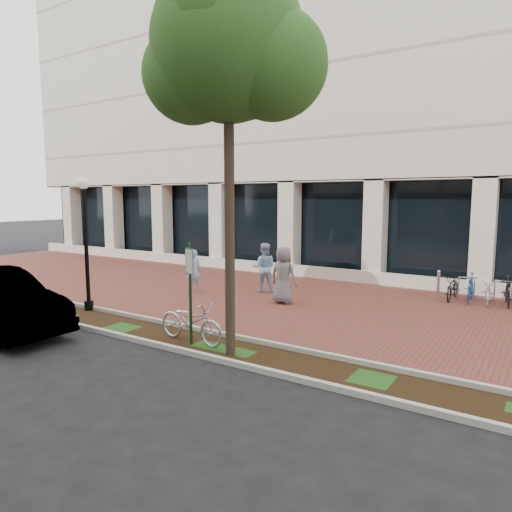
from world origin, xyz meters
The scene contains 15 objects.
ground centered at (0.00, 0.00, 0.00)m, with size 120.00×120.00×0.00m, color black.
brick_plaza centered at (0.00, 0.00, 0.01)m, with size 40.00×9.00×0.01m, color brown.
planting_strip centered at (0.00, -5.25, 0.01)m, with size 40.00×1.50×0.01m, color black.
curb_plaza_side centered at (0.00, -4.50, 0.06)m, with size 40.00×0.12×0.12m, color beige.
curb_street_side centered at (0.00, -6.00, 0.06)m, with size 40.00×0.12×0.12m, color beige.
near_office_building centered at (0.00, 10.47, 10.05)m, with size 40.00×12.12×16.00m.
parking_sign centered at (1.05, -5.44, 1.56)m, with size 0.34×0.07×2.46m.
lamppost centered at (-3.86, -4.60, 2.32)m, with size 0.36×0.36×4.10m.
street_tree centered at (2.29, -5.45, 6.40)m, with size 3.83×3.19×8.21m.
locked_bicycle centered at (0.93, -5.29, 0.52)m, with size 0.69×1.99×1.05m, color silver.
pedestrian_left centered at (-2.95, -0.68, 0.80)m, with size 0.58×0.38×1.59m, color #92B8DA.
pedestrian_mid centered at (-0.78, 0.75, 0.92)m, with size 0.89×0.69×1.83m, color #9ABFE6.
pedestrian_right centered at (0.74, -0.47, 0.95)m, with size 0.93×0.60×1.89m, color slate.
bollard centered at (4.72, 3.98, 0.44)m, with size 0.12×0.12×0.87m.
bike_rack_cluster centered at (6.72, 3.17, 0.45)m, with size 3.46×1.71×0.95m.
Camera 1 is at (8.07, -13.39, 3.47)m, focal length 32.00 mm.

